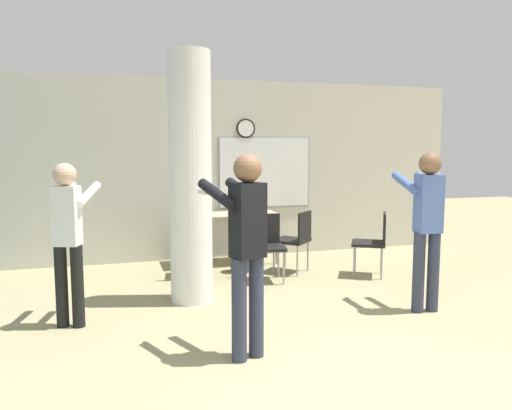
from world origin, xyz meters
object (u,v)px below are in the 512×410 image
person_playing_side (427,219)px  person_watching_back (68,231)px  chair_table_front (267,242)px  chair_table_left (194,240)px  bottle_on_table (233,208)px  chair_table_right (296,237)px  folding_table (229,218)px  chair_mid_room (374,239)px  person_playing_front (246,240)px

person_playing_side → person_watching_back: bearing=170.9°
chair_table_front → chair_table_left: size_ratio=1.00×
chair_table_front → person_playing_side: 2.14m
bottle_on_table → chair_table_right: size_ratio=0.26×
chair_table_right → folding_table: bearing=132.1°
chair_mid_room → chair_table_right: same height
bottle_on_table → chair_table_front: (0.19, -1.05, -0.33)m
bottle_on_table → chair_mid_room: bearing=-37.5°
folding_table → person_playing_side: bearing=-61.8°
bottle_on_table → person_watching_back: size_ratio=0.14×
bottle_on_table → chair_table_front: bearing=-79.8°
chair_table_front → person_watching_back: (-2.36, -1.10, 0.43)m
bottle_on_table → chair_mid_room: (1.65, -1.27, -0.33)m
chair_table_left → person_playing_front: bearing=-90.2°
bottle_on_table → chair_table_front: size_ratio=0.26×
chair_table_left → person_watching_back: 2.12m
folding_table → person_playing_side: person_playing_side is taller
person_playing_front → bottle_on_table: bearing=77.9°
bottle_on_table → chair_table_right: bearing=-48.7°
chair_mid_room → person_playing_front: (-2.37, -2.09, 0.49)m
chair_table_right → person_playing_side: bearing=-69.3°
folding_table → chair_mid_room: bearing=-37.5°
folding_table → chair_table_left: 0.99m
folding_table → person_playing_front: 3.48m
chair_table_front → chair_table_right: same height
folding_table → chair_table_front: bearing=-77.1°
person_playing_side → person_playing_front: 2.24m
chair_table_left → folding_table: bearing=47.8°
chair_table_front → folding_table: bearing=102.9°
chair_table_front → chair_table_left: bearing=156.9°
chair_table_front → person_playing_side: (1.24, -1.67, 0.49)m
person_watching_back → chair_table_left: bearing=45.4°
chair_mid_room → chair_table_left: (-2.36, 0.60, 0.00)m
folding_table → chair_table_left: chair_table_left is taller
chair_table_front → chair_table_right: size_ratio=1.00×
folding_table → bottle_on_table: bearing=-36.8°
folding_table → chair_mid_room: (1.71, -1.31, -0.19)m
chair_table_front → chair_table_left: 0.98m
folding_table → chair_table_right: bearing=-47.9°
chair_table_front → bottle_on_table: bearing=100.2°
folding_table → chair_table_right: (0.76, -0.84, -0.19)m
bottle_on_table → person_watching_back: person_watching_back is taller
chair_mid_room → person_watching_back: (-3.82, -0.88, 0.43)m
chair_mid_room → chair_table_right: 1.06m
person_playing_side → person_playing_front: size_ratio=1.00×
chair_table_right → person_playing_front: (-1.42, -2.56, 0.49)m
folding_table → bottle_on_table: (0.06, -0.05, 0.15)m
bottle_on_table → chair_table_front: bottle_on_table is taller
chair_table_front → person_watching_back: size_ratio=0.54×
chair_table_right → person_watching_back: bearing=-154.7°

